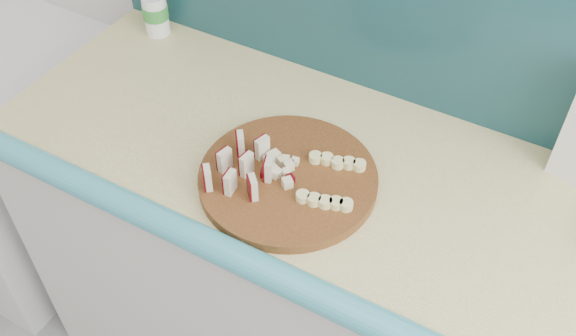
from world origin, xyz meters
The scene contains 6 objects.
backsplash centered at (0.10, 1.79, 1.16)m, with size 2.20×0.02×0.50m, color teal.
cutting_board centered at (-0.30, 1.41, 0.92)m, with size 0.37×0.37×0.02m, color #4A2510.
apple_wedges centered at (-0.38, 1.37, 0.96)m, with size 0.12×0.16×0.05m.
apple_chunks centered at (-0.32, 1.41, 0.94)m, with size 0.06×0.06×0.02m.
banana_slices centered at (-0.21, 1.43, 0.94)m, with size 0.14×0.16×0.02m.
canister centered at (-0.87, 1.72, 0.97)m, with size 0.07×0.07×0.11m.
Camera 1 is at (0.14, 0.63, 1.88)m, focal length 40.00 mm.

